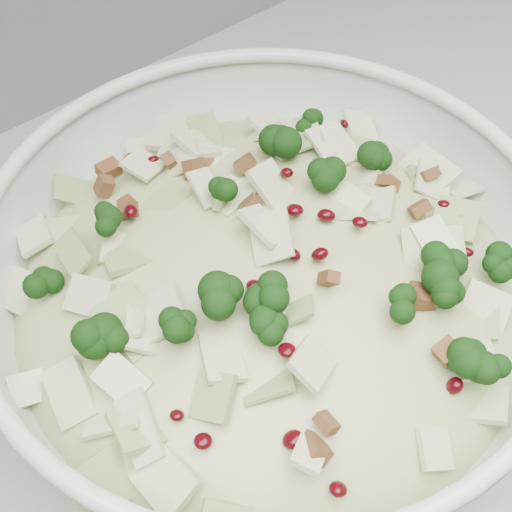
% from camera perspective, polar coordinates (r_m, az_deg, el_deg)
% --- Properties ---
extents(mixing_bowl, '(0.39, 0.39, 0.15)m').
position_cam_1_polar(mixing_bowl, '(0.50, 1.01, -3.46)').
color(mixing_bowl, silver).
rests_on(mixing_bowl, counter).
extents(salad, '(0.45, 0.45, 0.16)m').
position_cam_1_polar(salad, '(0.48, 1.05, -1.77)').
color(salad, tan).
rests_on(salad, mixing_bowl).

